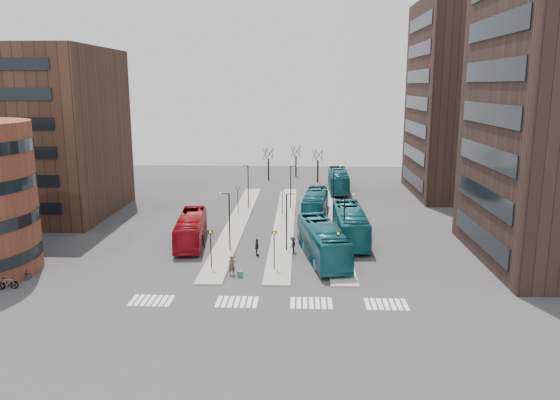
{
  "coord_description": "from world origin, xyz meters",
  "views": [
    {
      "loc": [
        4.17,
        -37.28,
        17.15
      ],
      "look_at": [
        1.81,
        20.4,
        5.0
      ],
      "focal_mm": 35.0,
      "sensor_mm": 36.0,
      "label": 1
    }
  ],
  "objects_px": {
    "commuter_b": "(257,247)",
    "commuter_c": "(293,245)",
    "red_bus": "(191,229)",
    "bicycle_mid": "(7,283)",
    "teal_bus_a": "(323,241)",
    "commuter_a": "(202,241)",
    "suitcase": "(240,274)",
    "teal_bus_c": "(350,224)",
    "teal_bus_d": "(338,181)",
    "bicycle_near": "(8,284)",
    "teal_bus_b": "(315,203)",
    "traveller": "(232,265)",
    "bicycle_far": "(21,275)"
  },
  "relations": [
    {
      "from": "suitcase",
      "to": "teal_bus_a",
      "type": "distance_m",
      "value": 9.74
    },
    {
      "from": "suitcase",
      "to": "bicycle_mid",
      "type": "height_order",
      "value": "bicycle_mid"
    },
    {
      "from": "red_bus",
      "to": "teal_bus_c",
      "type": "distance_m",
      "value": 17.77
    },
    {
      "from": "commuter_b",
      "to": "bicycle_far",
      "type": "distance_m",
      "value": 22.11
    },
    {
      "from": "teal_bus_a",
      "to": "teal_bus_c",
      "type": "relative_size",
      "value": 0.99
    },
    {
      "from": "suitcase",
      "to": "bicycle_mid",
      "type": "xyz_separation_m",
      "value": [
        -19.6,
        -3.8,
        0.23
      ]
    },
    {
      "from": "traveller",
      "to": "commuter_b",
      "type": "relative_size",
      "value": 1.02
    },
    {
      "from": "teal_bus_d",
      "to": "commuter_a",
      "type": "distance_m",
      "value": 36.99
    },
    {
      "from": "red_bus",
      "to": "bicycle_mid",
      "type": "distance_m",
      "value": 19.48
    },
    {
      "from": "teal_bus_c",
      "to": "teal_bus_b",
      "type": "bearing_deg",
      "value": 106.36
    },
    {
      "from": "commuter_a",
      "to": "commuter_b",
      "type": "distance_m",
      "value": 6.62
    },
    {
      "from": "red_bus",
      "to": "bicycle_mid",
      "type": "xyz_separation_m",
      "value": [
        -12.98,
        -14.48,
        -1.1
      ]
    },
    {
      "from": "commuter_b",
      "to": "commuter_c",
      "type": "distance_m",
      "value": 3.87
    },
    {
      "from": "teal_bus_c",
      "to": "teal_bus_d",
      "type": "distance_m",
      "value": 29.34
    },
    {
      "from": "teal_bus_a",
      "to": "teal_bus_b",
      "type": "relative_size",
      "value": 1.12
    },
    {
      "from": "red_bus",
      "to": "teal_bus_d",
      "type": "distance_m",
      "value": 36.2
    },
    {
      "from": "teal_bus_d",
      "to": "traveller",
      "type": "bearing_deg",
      "value": -105.7
    },
    {
      "from": "teal_bus_b",
      "to": "teal_bus_d",
      "type": "bearing_deg",
      "value": 81.7
    },
    {
      "from": "suitcase",
      "to": "teal_bus_c",
      "type": "relative_size",
      "value": 0.04
    },
    {
      "from": "traveller",
      "to": "commuter_b",
      "type": "distance_m",
      "value": 6.22
    },
    {
      "from": "teal_bus_c",
      "to": "teal_bus_d",
      "type": "xyz_separation_m",
      "value": [
        0.55,
        29.34,
        -0.07
      ]
    },
    {
      "from": "teal_bus_a",
      "to": "commuter_b",
      "type": "relative_size",
      "value": 7.34
    },
    {
      "from": "bicycle_near",
      "to": "teal_bus_a",
      "type": "bearing_deg",
      "value": -85.64
    },
    {
      "from": "red_bus",
      "to": "commuter_c",
      "type": "height_order",
      "value": "red_bus"
    },
    {
      "from": "teal_bus_a",
      "to": "commuter_a",
      "type": "distance_m",
      "value": 13.27
    },
    {
      "from": "suitcase",
      "to": "bicycle_far",
      "type": "distance_m",
      "value": 19.65
    },
    {
      "from": "teal_bus_b",
      "to": "teal_bus_c",
      "type": "xyz_separation_m",
      "value": [
        3.68,
        -11.92,
        0.21
      ]
    },
    {
      "from": "teal_bus_d",
      "to": "teal_bus_a",
      "type": "bearing_deg",
      "value": -95.16
    },
    {
      "from": "suitcase",
      "to": "commuter_b",
      "type": "bearing_deg",
      "value": 60.04
    },
    {
      "from": "teal_bus_b",
      "to": "commuter_b",
      "type": "bearing_deg",
      "value": -104.05
    },
    {
      "from": "bicycle_mid",
      "to": "teal_bus_d",
      "type": "bearing_deg",
      "value": -50.75
    },
    {
      "from": "teal_bus_b",
      "to": "bicycle_near",
      "type": "distance_m",
      "value": 39.04
    },
    {
      "from": "teal_bus_a",
      "to": "teal_bus_d",
      "type": "xyz_separation_m",
      "value": [
        3.89,
        36.19,
        -0.05
      ]
    },
    {
      "from": "commuter_b",
      "to": "commuter_c",
      "type": "bearing_deg",
      "value": -77.02
    },
    {
      "from": "teal_bus_b",
      "to": "commuter_b",
      "type": "height_order",
      "value": "teal_bus_b"
    },
    {
      "from": "commuter_c",
      "to": "commuter_b",
      "type": "bearing_deg",
      "value": -45.43
    },
    {
      "from": "bicycle_mid",
      "to": "teal_bus_a",
      "type": "bearing_deg",
      "value": -87.15
    },
    {
      "from": "traveller",
      "to": "bicycle_near",
      "type": "relative_size",
      "value": 1.17
    },
    {
      "from": "traveller",
      "to": "commuter_c",
      "type": "xyz_separation_m",
      "value": [
        5.48,
        7.22,
        -0.08
      ]
    },
    {
      "from": "commuter_a",
      "to": "bicycle_near",
      "type": "distance_m",
      "value": 19.22
    },
    {
      "from": "teal_bus_d",
      "to": "commuter_b",
      "type": "distance_m",
      "value": 36.99
    },
    {
      "from": "teal_bus_b",
      "to": "teal_bus_d",
      "type": "relative_size",
      "value": 0.92
    },
    {
      "from": "bicycle_mid",
      "to": "bicycle_far",
      "type": "distance_m",
      "value": 2.33
    },
    {
      "from": "teal_bus_d",
      "to": "bicycle_far",
      "type": "relative_size",
      "value": 7.65
    },
    {
      "from": "red_bus",
      "to": "commuter_a",
      "type": "relative_size",
      "value": 7.67
    },
    {
      "from": "teal_bus_a",
      "to": "teal_bus_d",
      "type": "bearing_deg",
      "value": 74.06
    },
    {
      "from": "commuter_c",
      "to": "commuter_a",
      "type": "bearing_deg",
      "value": -71.5
    },
    {
      "from": "red_bus",
      "to": "teal_bus_a",
      "type": "bearing_deg",
      "value": -25.05
    },
    {
      "from": "teal_bus_b",
      "to": "bicycle_near",
      "type": "relative_size",
      "value": 7.51
    },
    {
      "from": "teal_bus_b",
      "to": "traveller",
      "type": "bearing_deg",
      "value": -103.47
    }
  ]
}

